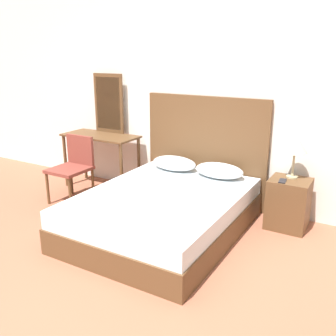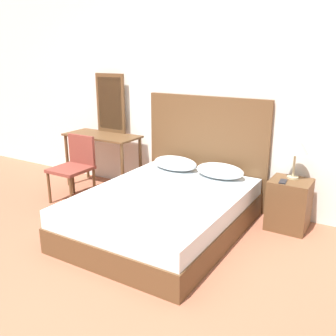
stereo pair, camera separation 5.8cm
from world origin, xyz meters
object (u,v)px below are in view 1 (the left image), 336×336
(bed, at_px, (163,213))
(phone_on_nightstand, at_px, (283,181))
(table_lamp, at_px, (295,144))
(chair, at_px, (74,164))
(vanity_desk, at_px, (101,144))
(phone_on_bed, at_px, (150,184))
(nightstand, at_px, (288,204))

(bed, bearing_deg, phone_on_nightstand, 32.68)
(table_lamp, height_order, chair, table_lamp)
(table_lamp, xyz_separation_m, vanity_desk, (-2.58, -0.10, -0.29))
(phone_on_bed, distance_m, chair, 1.20)
(bed, relative_size, phone_on_bed, 12.18)
(vanity_desk, height_order, chair, chair)
(nightstand, distance_m, table_lamp, 0.65)
(phone_on_nightstand, bearing_deg, vanity_desk, 178.27)
(phone_on_nightstand, bearing_deg, table_lamp, 71.37)
(vanity_desk, bearing_deg, chair, -90.70)
(nightstand, bearing_deg, phone_on_bed, -156.10)
(table_lamp, distance_m, phone_on_nightstand, 0.41)
(nightstand, xyz_separation_m, vanity_desk, (-2.59, -0.02, 0.36))
(phone_on_bed, height_order, table_lamp, table_lamp)
(table_lamp, distance_m, vanity_desk, 2.60)
(nightstand, relative_size, table_lamp, 1.15)
(bed, bearing_deg, nightstand, 34.67)
(table_lamp, bearing_deg, phone_on_bed, -153.43)
(bed, distance_m, vanity_desk, 1.70)
(bed, bearing_deg, vanity_desk, 152.66)
(vanity_desk, bearing_deg, table_lamp, 2.16)
(bed, bearing_deg, chair, 171.51)
(phone_on_bed, distance_m, table_lamp, 1.62)
(phone_on_bed, bearing_deg, table_lamp, 26.57)
(phone_on_bed, distance_m, vanity_desk, 1.35)
(nightstand, relative_size, vanity_desk, 0.52)
(table_lamp, xyz_separation_m, phone_on_nightstand, (-0.06, -0.17, -0.37))
(bed, relative_size, nightstand, 3.62)
(phone_on_bed, height_order, vanity_desk, vanity_desk)
(nightstand, relative_size, chair, 0.66)
(phone_on_bed, bearing_deg, nightstand, 23.90)
(nightstand, distance_m, chair, 2.66)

